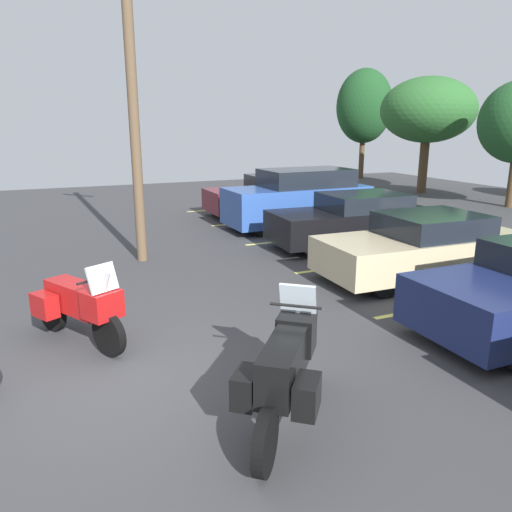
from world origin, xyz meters
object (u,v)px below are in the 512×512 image
(car_maroon, at_px, (269,195))
(car_champagne, at_px, (425,247))
(motorcycle_touring, at_px, (80,304))
(car_blue, at_px, (299,199))
(car_black, at_px, (354,220))
(motorcycle_second, at_px, (286,367))
(utility_pole, at_px, (131,72))

(car_maroon, distance_m, car_champagne, 8.48)
(motorcycle_touring, relative_size, car_blue, 0.42)
(car_blue, distance_m, car_champagne, 5.91)
(car_black, bearing_deg, motorcycle_touring, -63.92)
(motorcycle_second, distance_m, car_blue, 11.05)
(car_maroon, relative_size, car_black, 0.96)
(car_blue, bearing_deg, car_black, 3.38)
(motorcycle_touring, height_order, car_maroon, car_maroon)
(car_black, distance_m, car_champagne, 3.03)
(car_black, xyz_separation_m, car_champagne, (3.02, -0.21, -0.04))
(car_black, relative_size, utility_pole, 0.55)
(motorcycle_second, distance_m, car_maroon, 13.39)
(motorcycle_touring, bearing_deg, car_maroon, 140.82)
(motorcycle_second, relative_size, utility_pole, 0.22)
(car_maroon, xyz_separation_m, utility_pole, (4.61, -5.62, 3.71))
(utility_pole, bearing_deg, motorcycle_second, 0.92)
(motorcycle_second, bearing_deg, car_blue, 150.84)
(motorcycle_touring, relative_size, car_maroon, 0.44)
(car_blue, distance_m, utility_pole, 6.83)
(car_blue, xyz_separation_m, utility_pole, (2.04, -5.50, 3.49))
(motorcycle_touring, distance_m, car_black, 8.32)
(motorcycle_touring, distance_m, car_maroon, 11.75)
(motorcycle_touring, distance_m, motorcycle_second, 3.65)
(motorcycle_touring, relative_size, car_champagne, 0.41)
(motorcycle_touring, xyz_separation_m, car_blue, (-6.54, 7.31, 0.28))
(car_blue, bearing_deg, motorcycle_touring, -48.16)
(motorcycle_touring, relative_size, motorcycle_second, 1.06)
(car_blue, height_order, car_black, car_blue)
(motorcycle_touring, bearing_deg, utility_pole, 158.19)
(car_maroon, relative_size, car_blue, 0.95)
(car_black, bearing_deg, utility_pole, -98.47)
(motorcycle_second, distance_m, car_champagne, 6.52)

